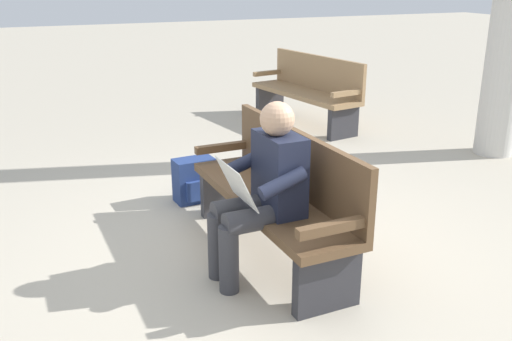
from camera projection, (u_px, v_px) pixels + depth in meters
name	position (u px, v px, depth m)	size (l,w,h in m)	color
ground_plane	(268.00, 253.00, 4.11)	(40.00, 40.00, 0.00)	#B7AD99
bench_near	(278.00, 193.00, 3.99)	(1.81, 0.53, 0.90)	brown
person_seated	(263.00, 187.00, 3.62)	(0.58, 0.58, 1.18)	#1E2338
backpack	(195.00, 180.00, 5.00)	(0.27, 0.37, 0.39)	navy
bench_far	(308.00, 90.00, 7.49)	(1.85, 0.77, 0.90)	#9E7A51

